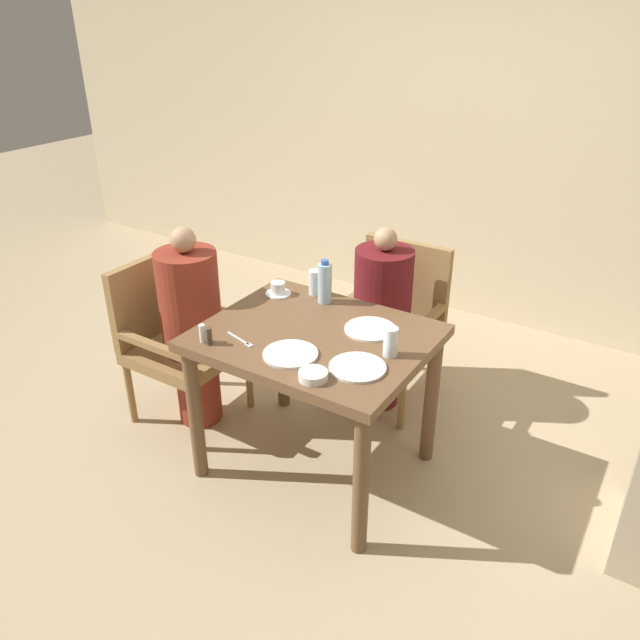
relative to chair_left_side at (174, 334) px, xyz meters
The scene contains 18 objects.
ground_plane 1.05m from the chair_left_side, ahead, with size 16.00×16.00×0.00m, color tan.
wall_back 2.48m from the chair_left_side, 66.51° to the left, with size 8.00×0.06×2.80m.
dining_table 0.94m from the chair_left_side, ahead, with size 1.03×0.84×0.77m.
chair_left_side is the anchor object (origin of this frame).
diner_in_left_chair 0.17m from the chair_left_side, ahead, with size 0.32×0.32×1.14m.
chair_far_side 1.24m from the chair_left_side, 41.98° to the left, with size 0.53×0.53×0.91m.
diner_in_far_chair 1.15m from the chair_left_side, 36.67° to the left, with size 0.32×0.32×1.08m.
plate_main_left 1.17m from the chair_left_side, ahead, with size 0.24×0.24×0.01m.
plate_main_right 1.01m from the chair_left_side, 13.38° to the right, with size 0.24×0.24×0.01m.
plate_dessert_center 1.28m from the chair_left_side, ahead, with size 0.24×0.24×0.01m.
teacup_with_saucer 0.66m from the chair_left_side, 25.41° to the left, with size 0.13×0.13×0.07m.
bowl_small 1.21m from the chair_left_side, 16.38° to the right, with size 0.12×0.12×0.04m.
water_bottle 0.92m from the chair_left_side, 21.26° to the left, with size 0.07×0.07×0.23m.
glass_tall_near 1.35m from the chair_left_side, ahead, with size 0.06×0.06×0.13m.
glass_tall_mid 0.85m from the chair_left_side, 27.28° to the left, with size 0.06×0.06×0.13m.
salt_shaker 0.71m from the chair_left_side, 31.86° to the right, with size 0.03×0.03×0.09m.
pepper_shaker 0.74m from the chair_left_side, 30.09° to the right, with size 0.03×0.03×0.08m.
fork_beside_plate 0.78m from the chair_left_side, 19.15° to the right, with size 0.18×0.06×0.00m.
Camera 1 is at (1.36, -2.11, 2.15)m, focal length 35.00 mm.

